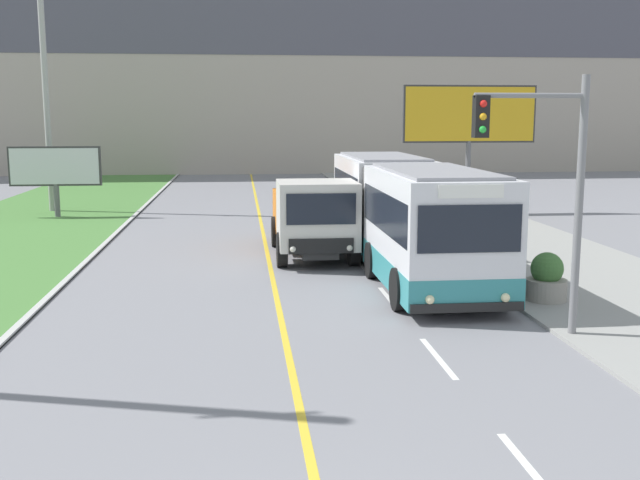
% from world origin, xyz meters
% --- Properties ---
extents(apartment_block_background, '(80.00, 8.04, 25.90)m').
position_xyz_m(apartment_block_background, '(0.00, 57.16, 12.95)').
color(apartment_block_background, '#A89E8E').
rests_on(apartment_block_background, ground_plane).
extents(city_bus, '(2.71, 12.88, 3.14)m').
position_xyz_m(city_bus, '(3.96, 16.31, 1.59)').
color(city_bus, silver).
rests_on(city_bus, ground_plane).
extents(dump_truck, '(2.45, 6.27, 2.53)m').
position_xyz_m(dump_truck, '(1.43, 17.70, 1.27)').
color(dump_truck, black).
rests_on(dump_truck, ground_plane).
extents(utility_pole_far, '(1.80, 0.28, 11.67)m').
position_xyz_m(utility_pole_far, '(-9.71, 31.09, 5.89)').
color(utility_pole_far, '#9E9E99').
rests_on(utility_pole_far, ground_plane).
extents(traffic_light_mast, '(2.28, 0.32, 5.22)m').
position_xyz_m(traffic_light_mast, '(5.11, 8.82, 3.35)').
color(traffic_light_mast, slate).
rests_on(traffic_light_mast, ground_plane).
extents(billboard_large, '(6.20, 0.24, 5.85)m').
position_xyz_m(billboard_large, '(9.67, 28.57, 4.40)').
color(billboard_large, '#59595B').
rests_on(billboard_large, ground_plane).
extents(billboard_small, '(3.95, 0.24, 3.14)m').
position_xyz_m(billboard_small, '(-8.95, 28.83, 2.19)').
color(billboard_small, '#59595B').
rests_on(billboard_small, ground_plane).
extents(planter_round_near, '(0.97, 0.97, 1.16)m').
position_xyz_m(planter_round_near, '(6.40, 11.56, 0.59)').
color(planter_round_near, gray).
rests_on(planter_round_near, sidewalk_right).
extents(planter_round_second, '(1.01, 1.01, 1.23)m').
position_xyz_m(planter_round_second, '(6.30, 15.60, 0.62)').
color(planter_round_second, gray).
rests_on(planter_round_second, sidewalk_right).
extents(planter_round_third, '(0.93, 0.93, 1.11)m').
position_xyz_m(planter_round_third, '(6.34, 19.64, 0.57)').
color(planter_round_third, gray).
rests_on(planter_round_third, sidewalk_right).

